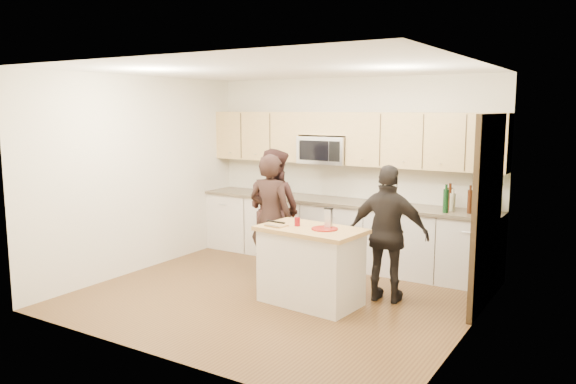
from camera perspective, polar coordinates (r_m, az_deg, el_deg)
The scene contains 21 objects.
floor at distance 6.94m, azimuth -1.10°, elevation -10.47°, with size 4.50×4.50×0.00m, color brown.
room_shell at distance 6.58m, azimuth -1.14°, elevation 3.92°, with size 4.52×4.02×2.71m.
back_cabinetry at distance 8.23m, azimuth 5.28°, elevation -4.06°, with size 4.50×0.66×0.94m.
upper_cabinetry at distance 8.16m, azimuth 6.08°, elevation 5.55°, with size 4.50×0.33×0.75m.
microwave at distance 8.29m, azimuth 3.81°, elevation 4.29°, with size 0.76×0.41×0.40m.
doorway at distance 6.64m, azimuth 19.72°, elevation -1.52°, with size 0.06×1.25×2.20m.
framed_picture at distance 7.73m, azimuth 19.42°, elevation 0.76°, with size 0.30×0.03×0.38m.
dish_towel at distance 8.46m, azimuth -1.02°, elevation -1.40°, with size 0.34×0.60×0.48m.
island at distance 6.56m, azimuth 2.32°, elevation -7.45°, with size 1.26×0.81×0.90m.
red_plate at distance 6.36m, azimuth 3.75°, elevation -3.74°, with size 0.30×0.30×0.02m, color maroon.
box_grater at distance 6.39m, azimuth 4.14°, elevation -2.56°, with size 0.09×0.06×0.23m.
drink_glass at distance 6.53m, azimuth 0.95°, elevation -3.04°, with size 0.07×0.07×0.10m, color maroon.
cutting_board at distance 6.53m, azimuth -1.21°, elevation -3.40°, with size 0.23×0.17×0.02m, color tan.
tongs at distance 6.64m, azimuth -1.23°, elevation -3.05°, with size 0.26×0.03×0.02m, color black.
knife at distance 6.46m, azimuth -1.64°, elevation -3.42°, with size 0.18×0.02×0.01m, color silver.
toaster at distance 8.70m, azimuth -1.81°, elevation 0.44°, with size 0.31×0.22×0.20m.
bottle_cluster at distance 7.51m, azimuth 17.36°, elevation -0.62°, with size 0.54×0.35×0.38m.
orchid at distance 7.46m, azimuth 20.06°, elevation -0.46°, with size 0.24×0.20×0.44m, color #307933.
woman_left at distance 7.39m, azimuth -1.78°, elevation -2.57°, with size 0.61×0.40×1.67m, color black.
woman_center at distance 7.81m, azimuth -1.45°, elevation -1.84°, with size 0.83×0.65×1.71m, color black.
woman_right at distance 6.65m, azimuth 10.15°, elevation -4.21°, with size 0.95×0.39×1.61m, color black.
Camera 1 is at (3.56, -5.52, 2.25)m, focal length 35.00 mm.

